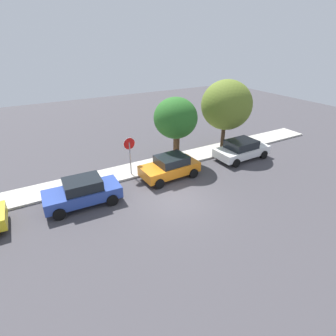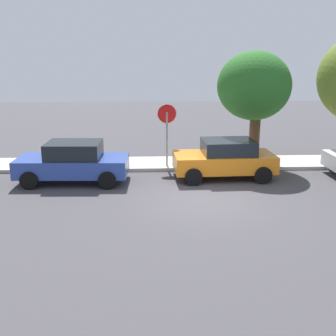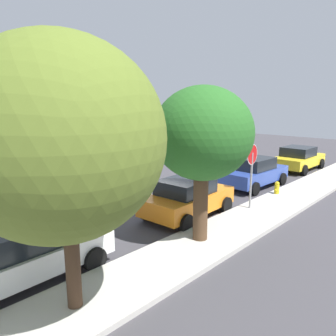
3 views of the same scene
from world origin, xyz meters
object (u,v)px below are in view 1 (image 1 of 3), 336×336
(stop_sign, at_px, (130,150))
(street_tree_near_corner, at_px, (226,105))
(parked_car_blue, at_px, (83,192))
(fire_hydrant, at_px, (91,181))
(parked_car_orange, at_px, (170,167))
(parked_car_white, at_px, (241,149))
(street_tree_mid_block, at_px, (176,119))

(stop_sign, xyz_separation_m, street_tree_near_corner, (8.34, 0.64, 1.78))
(parked_car_blue, relative_size, fire_hydrant, 5.74)
(parked_car_orange, xyz_separation_m, parked_car_white, (6.17, -0.08, -0.01))
(parked_car_white, height_order, street_tree_near_corner, street_tree_near_corner)
(stop_sign, height_order, parked_car_blue, stop_sign)
(street_tree_mid_block, height_order, fire_hydrant, street_tree_mid_block)
(stop_sign, distance_m, street_tree_mid_block, 3.87)
(fire_hydrant, bearing_deg, parked_car_orange, -15.13)
(parked_car_white, bearing_deg, street_tree_near_corner, 89.86)
(parked_car_white, relative_size, street_tree_mid_block, 0.89)
(parked_car_orange, height_order, parked_car_white, parked_car_orange)
(stop_sign, height_order, parked_car_white, stop_sign)
(parked_car_white, bearing_deg, parked_car_orange, 179.30)
(street_tree_near_corner, bearing_deg, parked_car_orange, -161.48)
(stop_sign, relative_size, street_tree_mid_block, 0.56)
(parked_car_orange, xyz_separation_m, street_tree_mid_block, (1.40, 1.70, 2.59))
(stop_sign, xyz_separation_m, parked_car_orange, (2.17, -1.43, -1.10))
(parked_car_white, bearing_deg, stop_sign, 169.75)
(street_tree_mid_block, distance_m, fire_hydrant, 6.94)
(parked_car_orange, bearing_deg, parked_car_blue, -176.59)
(parked_car_blue, distance_m, street_tree_mid_block, 7.83)
(stop_sign, distance_m, parked_car_white, 8.55)
(parked_car_blue, distance_m, street_tree_near_corner, 12.46)
(street_tree_near_corner, relative_size, street_tree_mid_block, 1.16)
(parked_car_orange, relative_size, parked_car_white, 0.91)
(street_tree_mid_block, bearing_deg, parked_car_orange, -129.41)
(parked_car_orange, xyz_separation_m, street_tree_near_corner, (6.17, 2.07, 2.88))
(parked_car_white, relative_size, street_tree_near_corner, 0.77)
(stop_sign, relative_size, fire_hydrant, 3.77)
(stop_sign, relative_size, street_tree_near_corner, 0.49)
(stop_sign, height_order, street_tree_mid_block, street_tree_mid_block)
(stop_sign, bearing_deg, fire_hydrant, -177.44)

